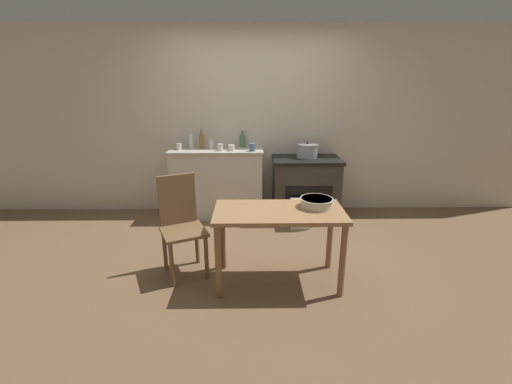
# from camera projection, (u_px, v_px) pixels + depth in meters

# --- Properties ---
(ground_plane) EXTENTS (14.00, 14.00, 0.00)m
(ground_plane) POSITION_uv_depth(u_px,v_px,m) (257.00, 259.00, 3.69)
(ground_plane) COLOR brown
(wall_back) EXTENTS (8.00, 0.07, 2.55)m
(wall_back) POSITION_uv_depth(u_px,v_px,m) (255.00, 123.00, 4.80)
(wall_back) COLOR beige
(wall_back) RESTS_ON ground_plane
(counter_cabinet) EXTENTS (1.26, 0.51, 0.95)m
(counter_cabinet) POSITION_uv_depth(u_px,v_px,m) (218.00, 183.00, 4.78)
(counter_cabinet) COLOR beige
(counter_cabinet) RESTS_ON ground_plane
(stove) EXTENTS (0.92, 0.61, 0.83)m
(stove) POSITION_uv_depth(u_px,v_px,m) (305.00, 187.00, 4.77)
(stove) COLOR #38332D
(stove) RESTS_ON ground_plane
(work_table) EXTENTS (1.17, 0.59, 0.72)m
(work_table) POSITION_uv_depth(u_px,v_px,m) (279.00, 222.00, 3.10)
(work_table) COLOR #997047
(work_table) RESTS_ON ground_plane
(chair) EXTENTS (0.53, 0.53, 0.97)m
(chair) POSITION_uv_depth(u_px,v_px,m) (181.00, 223.00, 3.32)
(chair) COLOR brown
(chair) RESTS_ON ground_plane
(flour_sack) EXTENTS (0.25, 0.17, 0.39)m
(flour_sack) POSITION_uv_depth(u_px,v_px,m) (300.00, 214.00, 4.43)
(flour_sack) COLOR beige
(flour_sack) RESTS_ON ground_plane
(stock_pot) EXTENTS (0.30, 0.30, 0.21)m
(stock_pot) POSITION_uv_depth(u_px,v_px,m) (307.00, 150.00, 4.67)
(stock_pot) COLOR #A8A8AD
(stock_pot) RESTS_ON stove
(mixing_bowl_large) EXTENTS (0.30, 0.30, 0.08)m
(mixing_bowl_large) POSITION_uv_depth(u_px,v_px,m) (316.00, 202.00, 3.13)
(mixing_bowl_large) COLOR silver
(mixing_bowl_large) RESTS_ON work_table
(bottle_far_left) EXTENTS (0.07, 0.07, 0.28)m
(bottle_far_left) POSITION_uv_depth(u_px,v_px,m) (191.00, 140.00, 4.66)
(bottle_far_left) COLOR silver
(bottle_far_left) RESTS_ON counter_cabinet
(bottle_left) EXTENTS (0.07, 0.07, 0.26)m
(bottle_left) POSITION_uv_depth(u_px,v_px,m) (202.00, 141.00, 4.67)
(bottle_left) COLOR olive
(bottle_left) RESTS_ON counter_cabinet
(bottle_mid_left) EXTENTS (0.07, 0.07, 0.17)m
(bottle_mid_left) POSITION_uv_depth(u_px,v_px,m) (211.00, 144.00, 4.64)
(bottle_mid_left) COLOR silver
(bottle_mid_left) RESTS_ON counter_cabinet
(bottle_center_left) EXTENTS (0.08, 0.08, 0.22)m
(bottle_center_left) POSITION_uv_depth(u_px,v_px,m) (243.00, 141.00, 4.77)
(bottle_center_left) COLOR #517F5B
(bottle_center_left) RESTS_ON counter_cabinet
(cup_center) EXTENTS (0.07, 0.07, 0.09)m
(cup_center) POSITION_uv_depth(u_px,v_px,m) (220.00, 147.00, 4.52)
(cup_center) COLOR silver
(cup_center) RESTS_ON counter_cabinet
(cup_center_right) EXTENTS (0.08, 0.08, 0.10)m
(cup_center_right) POSITION_uv_depth(u_px,v_px,m) (252.00, 147.00, 4.49)
(cup_center_right) COLOR #4C6B99
(cup_center_right) RESTS_ON counter_cabinet
(cup_mid_right) EXTENTS (0.08, 0.08, 0.08)m
(cup_mid_right) POSITION_uv_depth(u_px,v_px,m) (231.00, 148.00, 4.53)
(cup_mid_right) COLOR silver
(cup_mid_right) RESTS_ON counter_cabinet
(cup_right) EXTENTS (0.07, 0.07, 0.09)m
(cup_right) POSITION_uv_depth(u_px,v_px,m) (179.00, 146.00, 4.59)
(cup_right) COLOR silver
(cup_right) RESTS_ON counter_cabinet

